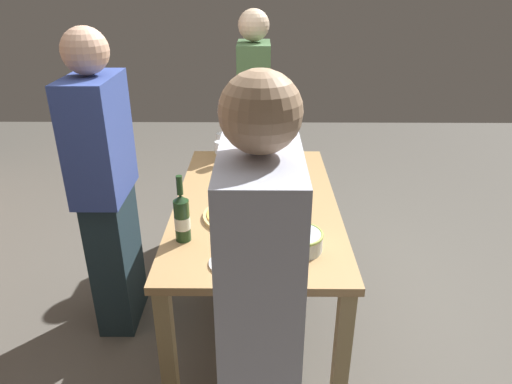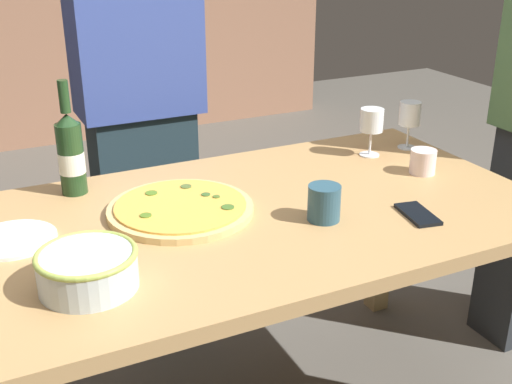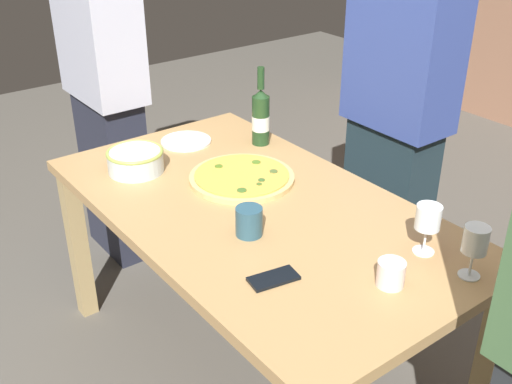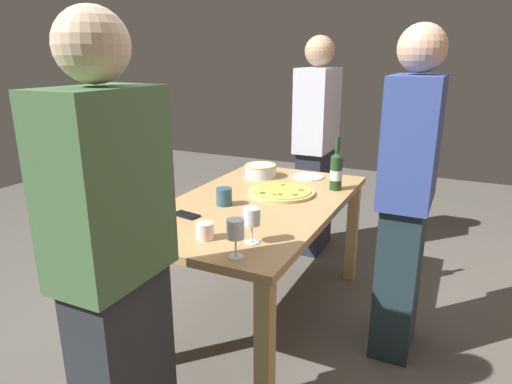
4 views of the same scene
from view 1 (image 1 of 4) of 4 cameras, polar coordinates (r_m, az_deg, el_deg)
The scene contains 14 objects.
ground_plane at distance 3.01m, azimuth -0.00°, elevation -14.00°, with size 8.00×8.00×0.00m, color #58544D.
dining_table at distance 2.64m, azimuth -0.00°, elevation -2.90°, with size 1.60×0.90×0.75m.
pizza at distance 2.42m, azimuth -1.87°, elevation -2.83°, with size 0.40×0.40×0.03m.
serving_bowl at distance 2.14m, azimuth 5.37°, elevation -5.92°, with size 0.22×0.22×0.09m.
wine_bottle at distance 2.20m, azimuth -9.11°, elevation -3.08°, with size 0.07×0.07×0.33m.
wine_glass_near_pizza at distance 3.06m, azimuth -4.38°, elevation 5.37°, with size 0.08×0.08×0.16m.
wine_glass_by_bottle at distance 3.21m, azimuth -4.26°, elevation 6.44°, with size 0.07×0.07×0.16m.
cup_amber at distance 2.70m, azimuth 2.80°, elevation 1.10°, with size 0.09×0.09×0.10m, color #2B5165.
cup_ceramic at distance 3.12m, azimuth -0.41°, elevation 4.39°, with size 0.08×0.08×0.08m, color silver.
side_plate at distance 2.06m, azimuth -2.86°, elevation -8.71°, with size 0.21×0.21×0.01m, color white.
cell_phone at distance 2.94m, azimuth 4.39°, elevation 2.25°, with size 0.07×0.14×0.01m, color black.
person_host at distance 2.61m, azimuth -17.98°, elevation 0.30°, with size 0.44×0.24×1.69m.
person_guest_left at distance 1.58m, azimuth 0.45°, elevation -16.34°, with size 0.46×0.24×1.69m.
person_guest_right at distance 3.64m, azimuth -0.26°, elevation 8.66°, with size 0.40×0.24×1.69m.
Camera 1 is at (-2.32, -0.02, 1.91)m, focal length 32.44 mm.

